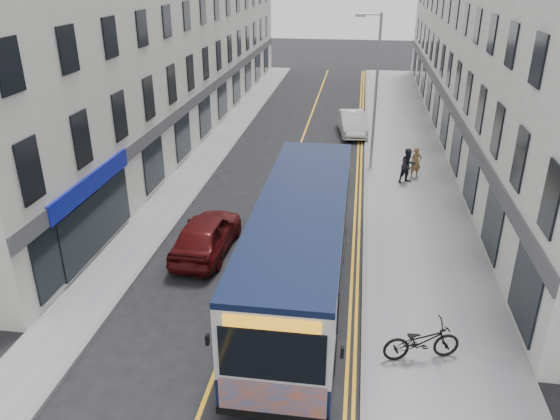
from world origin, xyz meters
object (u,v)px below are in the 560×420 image
(bicycle, at_px, (422,341))
(pedestrian_far, at_px, (408,166))
(car_maroon, at_px, (207,234))
(city_bus, at_px, (301,244))
(car_white, at_px, (352,123))
(pedestrian_near, at_px, (416,163))
(streetlamp, at_px, (375,88))

(bicycle, relative_size, pedestrian_far, 1.23)
(car_maroon, bearing_deg, city_bus, 150.45)
(city_bus, bearing_deg, pedestrian_far, 68.77)
(city_bus, xyz_separation_m, bicycle, (3.66, -2.90, -1.20))
(car_white, height_order, car_maroon, car_maroon)
(city_bus, relative_size, pedestrian_near, 7.52)
(pedestrian_near, relative_size, car_white, 0.36)
(pedestrian_near, bearing_deg, streetlamp, 133.30)
(car_white, bearing_deg, car_maroon, -114.70)
(bicycle, xyz_separation_m, pedestrian_near, (0.95, 14.37, 0.22))
(streetlamp, xyz_separation_m, city_bus, (-2.31, -12.69, -2.49))
(bicycle, xyz_separation_m, car_white, (-2.45, 22.21, 0.04))
(streetlamp, height_order, bicycle, streetlamp)
(streetlamp, distance_m, pedestrian_near, 4.34)
(car_white, bearing_deg, pedestrian_near, -74.58)
(bicycle, xyz_separation_m, car_maroon, (-7.52, 5.31, 0.09))
(city_bus, distance_m, bicycle, 4.83)
(pedestrian_far, bearing_deg, car_maroon, -165.44)
(streetlamp, relative_size, bicycle, 3.70)
(car_maroon, bearing_deg, pedestrian_near, -130.68)
(streetlamp, xyz_separation_m, car_white, (-1.09, 6.62, -3.65))
(pedestrian_far, height_order, car_white, pedestrian_far)
(city_bus, xyz_separation_m, pedestrian_near, (4.61, 11.47, -0.98))
(streetlamp, relative_size, pedestrian_near, 5.06)
(streetlamp, bearing_deg, pedestrian_near, -27.97)
(pedestrian_far, height_order, car_maroon, pedestrian_far)
(pedestrian_far, bearing_deg, city_bus, -142.68)
(city_bus, relative_size, car_maroon, 2.61)
(pedestrian_near, bearing_deg, bicycle, -112.51)
(pedestrian_near, relative_size, pedestrian_far, 0.90)
(bicycle, distance_m, pedestrian_far, 13.63)
(city_bus, bearing_deg, pedestrian_near, 68.09)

